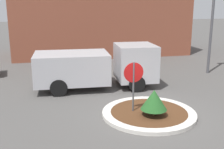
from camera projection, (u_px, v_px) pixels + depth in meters
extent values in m
plane|color=#514F4C|center=(149.00, 115.00, 11.10)|extent=(120.00, 120.00, 0.00)
cylinder|color=beige|center=(149.00, 113.00, 11.08)|extent=(3.69, 3.69, 0.14)
cylinder|color=#4C2D19|center=(149.00, 113.00, 11.08)|extent=(3.03, 3.03, 0.14)
cylinder|color=#4C4C51|center=(133.00, 89.00, 10.91)|extent=(0.07, 0.07, 2.12)
cylinder|color=#B71414|center=(134.00, 73.00, 10.75)|extent=(0.78, 0.03, 0.78)
cylinder|color=brown|center=(153.00, 112.00, 10.66)|extent=(0.08, 0.08, 0.25)
cone|color=#235623|center=(154.00, 100.00, 10.53)|extent=(1.00, 1.00, 0.76)
cube|color=#B2B2B7|center=(135.00, 62.00, 14.72)|extent=(2.09, 2.33, 1.83)
cube|color=#B2B2B7|center=(72.00, 68.00, 14.20)|extent=(3.81, 2.55, 1.49)
cube|color=black|center=(148.00, 56.00, 14.75)|extent=(0.16, 1.99, 0.64)
cylinder|color=black|center=(127.00, 73.00, 15.93)|extent=(0.84, 0.30, 0.82)
cylinder|color=black|center=(137.00, 84.00, 13.88)|extent=(0.84, 0.30, 0.82)
cylinder|color=black|center=(59.00, 76.00, 15.29)|extent=(0.84, 0.30, 0.82)
cylinder|color=black|center=(59.00, 88.00, 13.24)|extent=(0.84, 0.30, 0.82)
cube|color=brown|center=(100.00, 15.00, 24.05)|extent=(14.33, 6.00, 6.63)
cylinder|color=#4C4C51|center=(212.00, 21.00, 16.93)|extent=(0.16, 0.16, 6.48)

